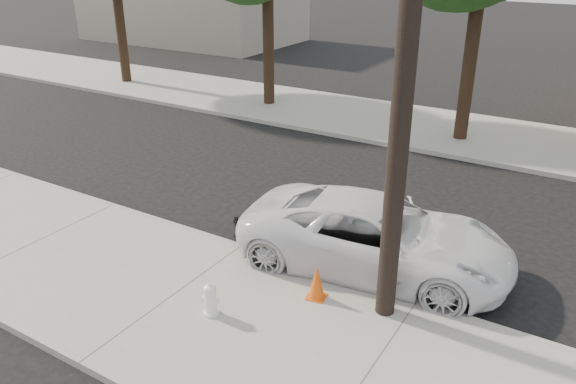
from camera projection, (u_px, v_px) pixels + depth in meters
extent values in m
plane|color=black|center=(291.00, 215.00, 13.98)|extent=(120.00, 120.00, 0.00)
cube|color=gray|center=(174.00, 298.00, 10.60)|extent=(90.00, 4.40, 0.15)
cube|color=gray|center=(410.00, 125.00, 20.58)|extent=(90.00, 5.00, 0.15)
cube|color=#9E9B93|center=(242.00, 248.00, 12.32)|extent=(90.00, 0.12, 0.16)
cube|color=gray|center=(191.00, 2.00, 38.06)|extent=(14.00, 8.00, 5.00)
cylinder|color=black|center=(406.00, 59.00, 8.27)|extent=(0.34, 0.34, 9.00)
cylinder|color=black|center=(121.00, 32.00, 25.90)|extent=(0.44, 0.44, 4.50)
cylinder|color=black|center=(268.00, 50.00, 22.30)|extent=(0.44, 0.44, 4.25)
cylinder|color=black|center=(469.00, 67.00, 18.08)|extent=(0.44, 0.44, 4.75)
imported|color=white|center=(376.00, 236.00, 11.41)|extent=(5.80, 3.25, 1.53)
cylinder|color=white|center=(211.00, 312.00, 10.02)|extent=(0.29, 0.29, 0.05)
cylinder|color=white|center=(211.00, 302.00, 9.93)|extent=(0.22, 0.22, 0.50)
ellipsoid|color=white|center=(210.00, 289.00, 9.82)|extent=(0.24, 0.24, 0.17)
cylinder|color=white|center=(210.00, 299.00, 9.91)|extent=(0.32, 0.17, 0.10)
cylinder|color=white|center=(210.00, 299.00, 9.91)|extent=(0.16, 0.19, 0.13)
cube|color=#E1500B|center=(316.00, 297.00, 10.49)|extent=(0.40, 0.40, 0.02)
cone|color=#E1500B|center=(317.00, 282.00, 10.36)|extent=(0.36, 0.36, 0.67)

